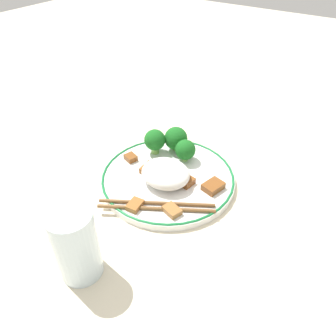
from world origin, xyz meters
The scene contains 14 objects.
ground_plane centered at (0.00, 0.00, 0.00)m, with size 3.00×3.00×0.00m, color beige.
plate centered at (0.00, 0.00, 0.01)m, with size 0.26×0.26×0.02m.
rice_mound centered at (-0.02, -0.01, 0.03)m, with size 0.08×0.10×0.04m.
broccoli_back_left centered at (0.06, 0.00, 0.04)m, with size 0.04×0.04×0.05m.
broccoli_back_center centered at (0.08, 0.04, 0.04)m, with size 0.05×0.05×0.05m.
broccoli_back_right centered at (0.05, 0.07, 0.05)m, with size 0.05×0.05×0.06m.
meat_near_front centered at (-0.01, 0.04, 0.02)m, with size 0.04×0.02×0.01m.
meat_near_left centered at (-0.10, 0.00, 0.02)m, with size 0.03×0.03×0.01m.
meat_near_right centered at (0.00, 0.09, 0.02)m, with size 0.03×0.03×0.01m.
meat_near_back centered at (-0.08, -0.06, 0.02)m, with size 0.03×0.04×0.01m.
meat_on_rice_edge centered at (0.02, -0.09, 0.02)m, with size 0.04×0.04×0.01m.
meat_mid_left centered at (0.00, -0.04, 0.02)m, with size 0.03×0.03×0.01m.
chopsticks centered at (-0.08, -0.03, 0.02)m, with size 0.12×0.19×0.01m.
drinking_glass centered at (-0.24, -0.01, 0.06)m, with size 0.06×0.06×0.12m.
Camera 1 is at (-0.41, -0.28, 0.43)m, focal length 35.00 mm.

